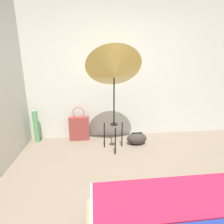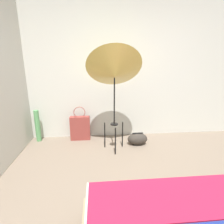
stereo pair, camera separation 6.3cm
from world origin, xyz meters
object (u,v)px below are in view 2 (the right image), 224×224
Objects in this scene: photo_umbrella at (114,72)px; tote_bag at (80,128)px; duffel_bag at (137,139)px; paper_roll at (38,126)px.

tote_bag is at bearing 142.35° from photo_umbrella.
tote_bag is 1.11m from duffel_bag.
photo_umbrella is at bearing -37.65° from tote_bag.
photo_umbrella is 1.80m from paper_roll.
duffel_bag is at bearing -17.09° from tote_bag.
photo_umbrella is at bearing -161.57° from duffel_bag.
duffel_bag is at bearing 18.43° from photo_umbrella.
photo_umbrella reaches higher than duffel_bag.
duffel_bag is at bearing -10.20° from paper_roll.
photo_umbrella is 1.32m from tote_bag.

